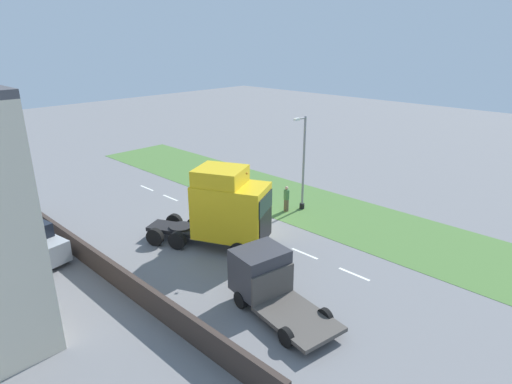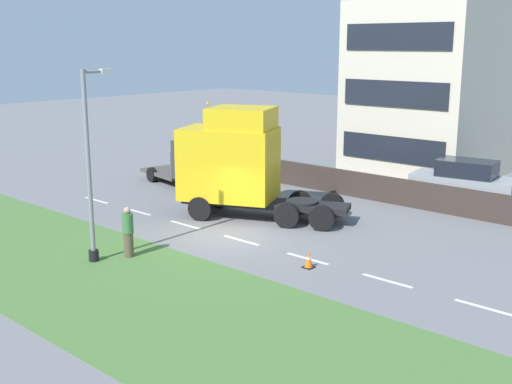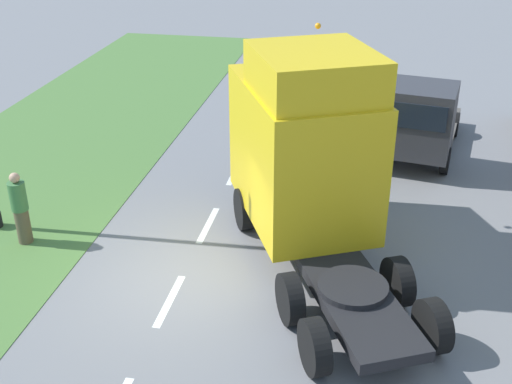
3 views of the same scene
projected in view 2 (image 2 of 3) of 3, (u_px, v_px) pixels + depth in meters
ground_plane at (228, 237)px, 25.06m from camera, size 120.00×120.00×0.00m
grass_verge at (98, 277)px, 20.73m from camera, size 7.00×44.00×0.01m
lane_markings at (241, 240)px, 24.61m from camera, size 0.16×21.00×0.00m
boundary_wall at (357, 185)px, 31.43m from camera, size 0.25×24.00×1.24m
building_block at (443, 86)px, 37.14m from camera, size 10.92×7.14×11.04m
lorry_cab at (235, 162)px, 27.58m from camera, size 5.20×7.38×4.89m
flatbed_truck at (195, 162)px, 33.24m from camera, size 3.16×5.59×2.55m
parked_car at (464, 184)px, 29.61m from camera, size 2.56×4.86×2.17m
lamp_post at (91, 176)px, 21.63m from camera, size 1.29×0.34×6.57m
pedestrian at (128, 232)px, 22.51m from camera, size 0.39×0.39×1.82m
traffic_cone_lead at (309, 260)px, 21.55m from camera, size 0.36×0.36×0.58m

